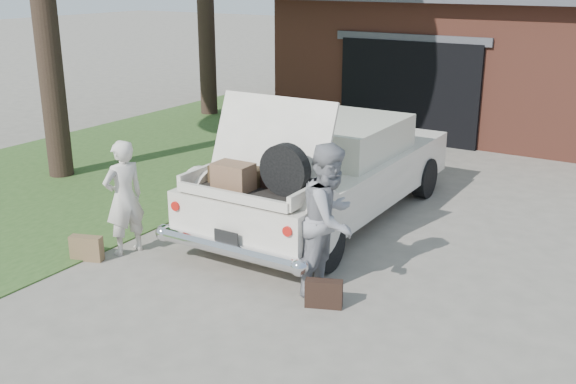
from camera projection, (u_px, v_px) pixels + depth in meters
The scene contains 8 objects.
ground at pixel (261, 295), 7.88m from camera, with size 90.00×90.00×0.00m, color gray.
grass_strip at pixel (113, 166), 13.06m from camera, with size 6.00×16.00×0.02m, color #2D4C1E.
house at pixel (563, 57), 16.12m from camera, with size 12.80×7.80×3.30m.
sedan at pixel (328, 170), 10.10m from camera, with size 2.08×5.22×2.09m.
woman_left at pixel (124, 198), 8.84m from camera, with size 0.57×0.37×1.55m, color beige.
woman_right at pixel (330, 219), 7.73m from camera, with size 0.87×0.68×1.79m, color gray.
suitcase_left at pixel (87, 248), 8.78m from camera, with size 0.43×0.14×0.33m, color olive.
suitcase_right at pixel (324, 294), 7.55m from camera, with size 0.42×0.13×0.32m, color black.
Camera 1 is at (4.04, -5.87, 3.59)m, focal length 42.00 mm.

